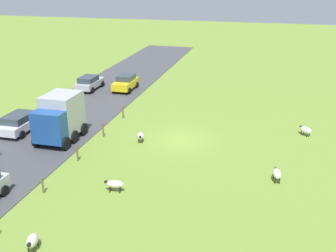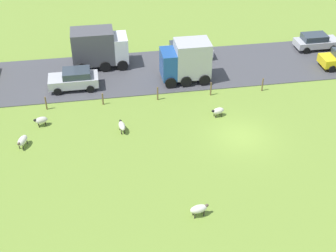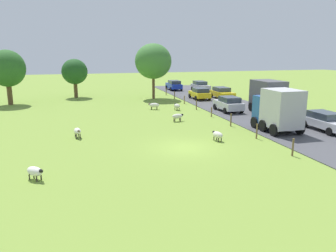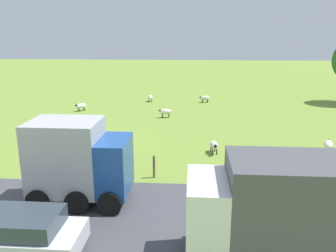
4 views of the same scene
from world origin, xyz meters
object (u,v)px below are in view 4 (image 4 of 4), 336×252
Objects in this scene: truck_1 at (78,160)px; car_3 at (14,234)px; sheep_4 at (328,145)px; sheep_7 at (214,145)px; sheep_2 at (81,106)px; sheep_6 at (150,97)px; sheep_5 at (90,147)px; car_6 at (307,190)px; sheep_0 at (323,158)px; truck_0 at (272,210)px; sheep_3 at (165,112)px; sheep_1 at (205,98)px.

car_3 is (4.07, -0.84, -1.03)m from truck_1.
car_3 is at bearing -50.47° from sheep_4.
sheep_2 is at bearing -133.81° from sheep_7.
car_3 is (27.55, -1.01, 0.39)m from sheep_6.
sheep_5 is (12.25, 4.47, 0.00)m from sheep_2.
sheep_4 is at bearing 38.87° from sheep_6.
sheep_4 is 0.28× the size of car_3.
sheep_4 is 0.32× the size of car_6.
sheep_4 reaches higher than sheep_5.
car_3 reaches higher than sheep_5.
sheep_2 is 13.04m from sheep_5.
car_6 is (5.17, -2.49, 0.43)m from sheep_0.
sheep_0 is 10.18m from truck_0.
truck_0 is at bearing 5.82° from sheep_7.
sheep_2 is 21.73m from sheep_4.
sheep_6 is (-17.54, 1.49, -0.01)m from sheep_5.
car_6 reaches higher than sheep_7.
sheep_5 is at bearing -20.33° from sheep_3.
sheep_2 is (5.12, -11.84, -0.02)m from sheep_1.
truck_1 is at bearing -8.59° from sheep_3.
car_6 is at bearing 8.28° from sheep_1.
sheep_2 is 19.13m from truck_1.
truck_1 is 0.90× the size of car_3.
sheep_5 is at bearing -22.97° from sheep_1.
sheep_1 is at bearing -162.10° from sheep_0.
sheep_5 is (17.37, -7.36, -0.01)m from sheep_1.
truck_1 is at bearing -90.87° from car_6.
sheep_2 is 0.95× the size of sheep_6.
truck_1 is (7.43, -13.10, 1.39)m from sheep_4.
sheep_4 is 1.16× the size of sheep_5.
sheep_1 is at bearing 165.87° from car_3.
car_6 reaches higher than sheep_6.
car_6 is at bearing 25.88° from sheep_7.
sheep_4 is at bearing 154.34° from car_6.
car_6 is at bearing 60.58° from sheep_5.
sheep_2 is at bearing -162.35° from truck_1.
truck_1 is at bearing -14.56° from sheep_1.
sheep_1 is at bearing -177.60° from truck_0.
sheep_0 is 13.04m from truck_1.
sheep_4 is at bearing 152.35° from truck_0.
sheep_7 is 9.22m from truck_1.
car_6 is at bearing 21.47° from sheep_6.
car_3 is at bearing -9.21° from sheep_3.
sheep_3 is at bearing 171.41° from truck_1.
sheep_0 is 0.83× the size of sheep_4.
car_6 is (16.14, 7.05, 0.38)m from sheep_3.
sheep_3 is 0.92× the size of sheep_4.
car_3 is (0.22, -8.03, -1.03)m from truck_0.
sheep_3 is at bearing -138.98° from sheep_0.
sheep_6 is 25.38m from car_6.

